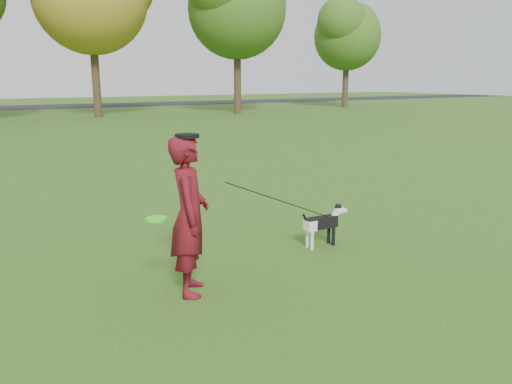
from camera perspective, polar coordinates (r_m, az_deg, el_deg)
ground at (r=6.73m, az=-1.03°, el=-7.87°), size 120.00×120.00×0.00m
road at (r=45.68m, az=-26.26°, el=8.64°), size 120.00×7.00×0.02m
man at (r=5.56m, az=-7.62°, el=-2.74°), size 0.66×0.77×1.80m
dog at (r=7.27m, az=7.82°, el=-3.31°), size 0.80×0.16×0.61m
man_held_items at (r=6.41m, az=3.29°, el=-1.16°), size 2.91×0.69×1.40m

